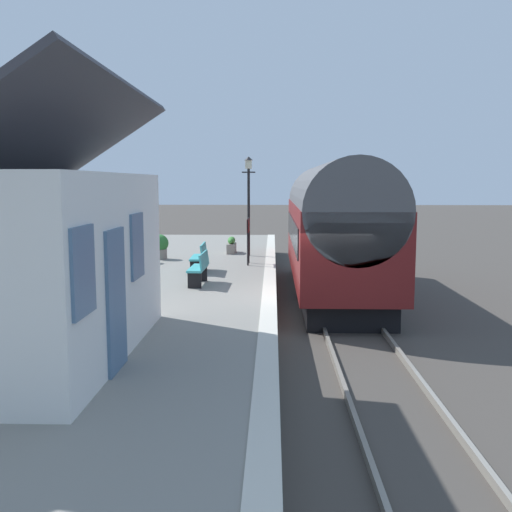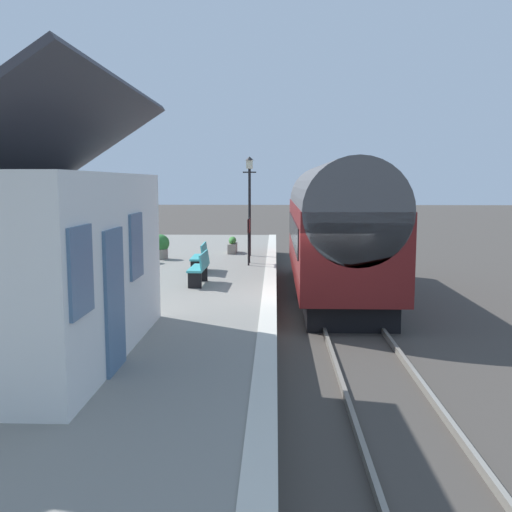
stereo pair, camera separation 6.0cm
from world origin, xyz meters
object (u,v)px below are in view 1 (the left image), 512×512
at_px(lamp_post_platform, 249,187).
at_px(station_sign_board, 248,229).
at_px(bench_by_lamp, 200,267).
at_px(planter_corner_building, 232,245).
at_px(planter_by_door, 93,272).
at_px(train, 335,228).
at_px(bench_platform_end, 200,257).
at_px(planter_bench_right, 143,250).
at_px(station_building, 3,258).
at_px(planter_under_sign, 160,246).

height_order(lamp_post_platform, station_sign_board, lamp_post_platform).
xyz_separation_m(bench_by_lamp, planter_corner_building, (7.10, -0.35, -0.17)).
distance_m(bench_by_lamp, planter_by_door, 2.79).
xyz_separation_m(train, bench_by_lamp, (-3.20, 3.97, -0.82)).
bearing_deg(planter_by_door, planter_corner_building, -21.18).
bearing_deg(bench_platform_end, planter_corner_building, -7.45).
xyz_separation_m(planter_corner_building, lamp_post_platform, (-0.82, -0.71, 2.28)).
xyz_separation_m(train, station_sign_board, (0.78, 2.83, -0.11)).
distance_m(bench_platform_end, planter_bench_right, 2.99).
height_order(planter_corner_building, lamp_post_platform, lamp_post_platform).
height_order(station_building, station_sign_board, station_building).
bearing_deg(planter_bench_right, bench_platform_end, -132.05).
xyz_separation_m(bench_platform_end, station_sign_board, (1.73, -1.43, 0.71)).
bearing_deg(train, lamp_post_platform, 43.37).
relative_size(planter_corner_building, station_sign_board, 0.64).
relative_size(planter_under_sign, station_sign_board, 0.57).
relative_size(planter_by_door, lamp_post_platform, 0.22).
relative_size(planter_by_door, station_sign_board, 0.53).
relative_size(train, planter_corner_building, 10.44).
bearing_deg(station_sign_board, bench_platform_end, 140.57).
distance_m(bench_platform_end, planter_by_door, 3.84).
bearing_deg(planter_under_sign, bench_platform_end, -148.32).
height_order(planter_by_door, station_sign_board, station_sign_board).
relative_size(station_building, station_sign_board, 3.76).
xyz_separation_m(bench_by_lamp, planter_by_door, (-0.74, 2.69, -0.02)).
distance_m(train, planter_corner_building, 5.41).
bearing_deg(planter_corner_building, planter_by_door, 158.82).
xyz_separation_m(bench_by_lamp, planter_bench_right, (4.25, 2.50, -0.05)).
xyz_separation_m(station_building, bench_platform_end, (8.73, -2.03, -1.11)).
xyz_separation_m(station_building, planter_bench_right, (10.74, 0.19, -1.16)).
relative_size(station_building, planter_by_door, 7.07).
bearing_deg(train, bench_by_lamp, 128.92).
xyz_separation_m(train, planter_by_door, (-3.94, 6.66, -0.85)).
xyz_separation_m(planter_under_sign, planter_corner_building, (1.89, -2.46, -0.16)).
xyz_separation_m(train, planter_corner_building, (3.89, 3.62, -0.99)).
bearing_deg(train, planter_by_door, 120.65).
bearing_deg(planter_bench_right, lamp_post_platform, -60.38).
xyz_separation_m(planter_bench_right, lamp_post_platform, (2.03, -3.57, 2.17)).
bearing_deg(bench_platform_end, bench_by_lamp, -172.83).
relative_size(bench_by_lamp, planter_bench_right, 1.66).
bearing_deg(planter_corner_building, train, -137.11).
xyz_separation_m(station_building, lamp_post_platform, (12.76, -3.37, 1.01)).
height_order(planter_corner_building, planter_bench_right, planter_bench_right).
relative_size(bench_by_lamp, planter_under_sign, 1.57).
bearing_deg(station_sign_board, planter_bench_right, 85.77).
xyz_separation_m(planter_corner_building, station_sign_board, (-3.11, -0.79, 0.88)).
distance_m(bench_platform_end, station_sign_board, 2.36).
relative_size(train, lamp_post_platform, 2.82).
bearing_deg(planter_bench_right, planter_under_sign, -22.35).
relative_size(planter_under_sign, planter_corner_building, 0.89).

